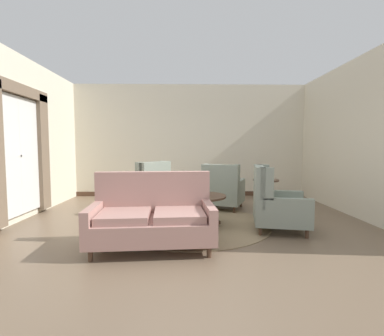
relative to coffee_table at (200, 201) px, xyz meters
The scene contains 14 objects.
ground 0.50m from the coffee_table, 123.84° to the right, with size 9.14×9.14×0.00m, color brown.
wall_back 3.26m from the coffee_table, 92.55° to the left, with size 6.59×0.08×3.09m, color beige.
wall_left 3.61m from the coffee_table, 166.96° to the left, with size 0.08×4.57×3.09m, color beige.
wall_right 3.36m from the coffee_table, 14.15° to the left, with size 0.08×4.57×3.09m, color beige.
baseboard_back 3.03m from the coffee_table, 92.59° to the left, with size 6.43×0.03×0.12m, color #4C3323.
area_rug 0.46m from the coffee_table, 144.52° to the left, with size 2.74×2.74×0.01m, color #847051.
window_with_curtains 3.40m from the coffee_table, behind, with size 0.12×1.80×2.42m.
coffee_table is the anchor object (origin of this frame).
porcelain_vase 0.26m from the coffee_table, 115.85° to the left, with size 0.19×0.19×0.37m.
settee 1.26m from the coffee_table, 123.70° to the right, with size 1.69×0.98×1.01m.
armchair_beside_settee 1.39m from the coffee_table, 65.74° to the left, with size 1.04×1.08×1.00m.
armchair_foreground_right 1.53m from the coffee_table, 135.05° to the left, with size 1.16×1.15×1.07m.
armchair_back_corner 1.25m from the coffee_table, 13.89° to the right, with size 0.99×1.00×1.06m.
side_table 1.38m from the coffee_table, 20.96° to the left, with size 0.48×0.48×0.75m.
Camera 1 is at (-0.10, -4.61, 1.36)m, focal length 26.25 mm.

